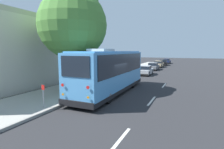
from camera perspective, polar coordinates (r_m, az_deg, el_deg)
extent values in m
plane|color=#28282B|center=(13.62, -0.71, -6.85)|extent=(160.00, 160.00, 0.00)
cube|color=#A3A099|center=(15.63, -13.86, -4.89)|extent=(80.00, 4.47, 0.15)
cube|color=gray|center=(14.35, -6.58, -5.85)|extent=(80.00, 0.14, 0.15)
cube|color=#4C93D1|center=(14.18, -0.29, 1.05)|extent=(9.78, 2.46, 3.06)
cube|color=black|center=(14.41, -0.29, -4.45)|extent=(9.83, 2.51, 0.28)
cube|color=black|center=(14.12, -0.29, 3.77)|extent=(8.98, 2.54, 1.47)
cube|color=black|center=(18.69, 5.87, 4.69)|extent=(0.05, 2.06, 1.54)
cube|color=black|center=(9.86, -12.01, 2.53)|extent=(0.05, 1.89, 1.18)
cube|color=black|center=(18.67, 5.90, 6.89)|extent=(0.06, 1.70, 0.22)
cube|color=#4C93D1|center=(14.09, -0.29, 7.40)|extent=(9.18, 2.24, 0.10)
cube|color=silver|center=(12.52, -3.58, 7.90)|extent=(1.81, 1.36, 0.20)
cube|color=black|center=(18.93, 5.81, -1.43)|extent=(0.13, 2.38, 0.36)
cube|color=black|center=(10.25, -11.75, -9.45)|extent=(0.13, 2.38, 0.36)
cylinder|color=red|center=(10.47, -15.86, -3.33)|extent=(0.03, 0.18, 0.18)
cylinder|color=orange|center=(10.59, -15.75, -6.26)|extent=(0.03, 0.14, 0.14)
cylinder|color=red|center=(9.49, -7.91, -4.24)|extent=(0.03, 0.18, 0.18)
cylinder|color=orange|center=(9.62, -7.84, -7.45)|extent=(0.03, 0.14, 0.14)
cube|color=white|center=(19.21, 3.62, -0.76)|extent=(0.04, 0.32, 0.18)
cube|color=white|center=(18.73, 8.16, -1.05)|extent=(0.04, 0.32, 0.18)
cube|color=black|center=(18.83, 1.70, 5.65)|extent=(0.06, 0.10, 0.24)
cylinder|color=black|center=(17.40, 0.51, -2.12)|extent=(0.91, 0.31, 0.91)
cylinder|color=slate|center=(17.40, 0.51, -2.12)|extent=(0.41, 0.32, 0.41)
cylinder|color=black|center=(16.71, 6.98, -2.59)|extent=(0.91, 0.31, 0.91)
cylinder|color=slate|center=(16.71, 6.98, -2.59)|extent=(0.41, 0.32, 0.41)
cylinder|color=black|center=(12.54, -9.75, -6.11)|extent=(0.91, 0.31, 0.91)
cylinder|color=slate|center=(12.54, -9.75, -6.11)|extent=(0.41, 0.32, 0.41)
cylinder|color=black|center=(11.56, -1.19, -7.18)|extent=(0.91, 0.31, 0.91)
cylinder|color=slate|center=(11.56, -1.19, -7.18)|extent=(0.41, 0.32, 0.41)
cube|color=#A8AAAF|center=(25.71, 10.80, 1.01)|extent=(4.06, 1.81, 0.64)
cube|color=black|center=(25.55, 10.78, 2.24)|extent=(1.95, 1.52, 0.48)
cube|color=#A8AAAF|center=(25.53, 10.79, 2.78)|extent=(1.87, 1.48, 0.05)
cube|color=black|center=(27.72, 11.66, 1.01)|extent=(0.13, 1.64, 0.20)
cube|color=black|center=(23.78, 9.77, -0.04)|extent=(0.13, 1.64, 0.20)
cylinder|color=black|center=(27.13, 9.76, 1.05)|extent=(0.66, 0.22, 0.66)
cylinder|color=slate|center=(27.13, 9.76, 1.05)|extent=(0.30, 0.23, 0.30)
cylinder|color=black|center=(26.83, 12.97, 0.89)|extent=(0.66, 0.22, 0.66)
cylinder|color=slate|center=(26.83, 12.97, 0.89)|extent=(0.30, 0.23, 0.30)
cylinder|color=black|center=(24.68, 8.43, 0.42)|extent=(0.66, 0.22, 0.66)
cylinder|color=slate|center=(24.68, 8.43, 0.42)|extent=(0.30, 0.23, 0.30)
cylinder|color=black|center=(24.35, 11.94, 0.24)|extent=(0.66, 0.22, 0.66)
cylinder|color=slate|center=(24.35, 11.94, 0.24)|extent=(0.30, 0.23, 0.30)
cube|color=slate|center=(32.86, 13.30, 2.35)|extent=(4.62, 1.84, 0.63)
cube|color=black|center=(32.70, 13.30, 3.30)|extent=(2.21, 1.53, 0.48)
cube|color=slate|center=(32.68, 13.31, 3.72)|extent=(2.12, 1.49, 0.05)
cube|color=black|center=(35.15, 13.89, 2.32)|extent=(0.14, 1.63, 0.20)
cube|color=black|center=(30.62, 12.60, 1.59)|extent=(0.14, 1.63, 0.20)
cylinder|color=black|center=(34.41, 12.42, 2.35)|extent=(0.65, 0.22, 0.64)
cylinder|color=slate|center=(34.41, 12.42, 2.35)|extent=(0.30, 0.23, 0.29)
cylinder|color=black|center=(34.18, 14.94, 2.24)|extent=(0.65, 0.22, 0.64)
cylinder|color=slate|center=(34.18, 14.94, 2.24)|extent=(0.30, 0.23, 0.29)
cylinder|color=black|center=(31.59, 11.51, 1.92)|extent=(0.65, 0.22, 0.64)
cylinder|color=slate|center=(31.59, 11.51, 1.92)|extent=(0.30, 0.23, 0.29)
cylinder|color=black|center=(31.34, 14.25, 1.79)|extent=(0.65, 0.22, 0.64)
cylinder|color=slate|center=(31.34, 14.25, 1.79)|extent=(0.30, 0.23, 0.29)
cube|color=tan|center=(38.42, 14.95, 3.09)|extent=(4.19, 1.70, 0.66)
cube|color=black|center=(38.27, 14.95, 3.92)|extent=(1.99, 1.45, 0.48)
cube|color=tan|center=(38.26, 14.96, 4.28)|extent=(1.91, 1.42, 0.05)
cube|color=black|center=(40.51, 15.46, 2.97)|extent=(0.09, 1.61, 0.20)
cube|color=black|center=(36.37, 14.35, 2.50)|extent=(0.09, 1.61, 0.20)
cylinder|color=black|center=(39.86, 14.20, 3.04)|extent=(0.68, 0.21, 0.68)
cylinder|color=slate|center=(39.86, 14.20, 3.04)|extent=(0.31, 0.22, 0.31)
cylinder|color=black|center=(39.61, 16.35, 2.93)|extent=(0.68, 0.21, 0.68)
cylinder|color=slate|center=(39.61, 16.35, 2.93)|extent=(0.31, 0.22, 0.31)
cylinder|color=black|center=(37.28, 13.44, 2.75)|extent=(0.68, 0.21, 0.68)
cylinder|color=slate|center=(37.28, 13.44, 2.75)|extent=(0.31, 0.22, 0.31)
cylinder|color=black|center=(37.01, 15.73, 2.64)|extent=(0.68, 0.21, 0.68)
cylinder|color=slate|center=(37.01, 15.73, 2.64)|extent=(0.31, 0.22, 0.31)
cube|color=black|center=(43.94, 16.36, 3.57)|extent=(4.12, 2.04, 0.65)
cube|color=black|center=(43.80, 16.38, 4.30)|extent=(2.01, 1.64, 0.48)
cube|color=black|center=(43.79, 16.39, 4.61)|extent=(1.93, 1.60, 0.05)
cube|color=black|center=(45.97, 16.52, 3.46)|extent=(0.21, 1.69, 0.20)
cube|color=black|center=(41.94, 16.16, 3.09)|extent=(0.21, 1.69, 0.20)
cylinder|color=black|center=(45.27, 15.45, 3.52)|extent=(0.67, 0.25, 0.66)
cylinder|color=slate|center=(45.27, 15.45, 3.52)|extent=(0.31, 0.24, 0.30)
cylinder|color=black|center=(45.17, 17.47, 3.43)|extent=(0.67, 0.25, 0.66)
cylinder|color=slate|center=(45.17, 17.47, 3.43)|extent=(0.31, 0.24, 0.30)
cylinder|color=black|center=(42.75, 15.17, 3.30)|extent=(0.67, 0.25, 0.66)
cylinder|color=slate|center=(42.75, 15.17, 3.30)|extent=(0.31, 0.24, 0.30)
cylinder|color=black|center=(42.65, 17.31, 3.20)|extent=(0.67, 0.25, 0.66)
cylinder|color=slate|center=(42.65, 17.31, 3.20)|extent=(0.31, 0.24, 0.30)
cube|color=#19234C|center=(50.39, 17.39, 3.99)|extent=(4.30, 1.84, 0.62)
cube|color=black|center=(50.25, 17.40, 4.61)|extent=(2.06, 1.54, 0.48)
cube|color=#19234C|center=(50.24, 17.41, 4.89)|extent=(1.97, 1.50, 0.05)
cube|color=black|center=(52.52, 17.75, 3.89)|extent=(0.13, 1.66, 0.20)
cube|color=black|center=(48.29, 16.99, 3.62)|extent=(0.13, 1.66, 0.20)
cylinder|color=black|center=(51.84, 16.77, 3.94)|extent=(0.63, 0.22, 0.62)
cylinder|color=slate|center=(51.84, 16.77, 3.94)|extent=(0.29, 0.23, 0.28)
cylinder|color=black|center=(51.61, 18.48, 3.86)|extent=(0.63, 0.22, 0.62)
cylinder|color=slate|center=(51.61, 18.48, 3.86)|extent=(0.29, 0.23, 0.28)
cylinder|color=black|center=(49.20, 16.24, 3.78)|extent=(0.63, 0.22, 0.62)
cylinder|color=slate|center=(49.20, 16.24, 3.78)|extent=(0.29, 0.23, 0.28)
cylinder|color=black|center=(48.96, 18.04, 3.69)|extent=(0.63, 0.22, 0.62)
cylinder|color=slate|center=(48.96, 18.04, 3.69)|extent=(0.29, 0.23, 0.28)
cylinder|color=brown|center=(14.75, -12.27, 1.45)|extent=(0.35, 0.35, 3.42)
sphere|color=#4C8438|center=(14.81, -12.68, 15.52)|extent=(5.46, 5.46, 5.46)
sphere|color=#528F3C|center=(15.69, -11.27, 21.71)|extent=(3.55, 3.55, 3.55)
cylinder|color=gray|center=(10.95, -21.43, -7.37)|extent=(0.06, 0.06, 1.06)
cube|color=red|center=(10.80, -21.61, -3.93)|extent=(0.02, 0.22, 0.28)
cylinder|color=gray|center=(12.40, -14.64, -5.40)|extent=(0.06, 0.06, 1.03)
cube|color=red|center=(12.28, -14.75, -2.41)|extent=(0.02, 0.22, 0.28)
cylinder|color=#99999E|center=(21.59, 3.59, -0.16)|extent=(0.22, 0.22, 0.65)
sphere|color=#99999E|center=(21.54, 3.60, 0.86)|extent=(0.20, 0.20, 0.20)
cube|color=beige|center=(20.77, -27.26, 6.12)|extent=(19.17, 7.70, 6.31)
cube|color=#B1A99C|center=(18.28, -20.39, 16.96)|extent=(19.17, 0.30, 0.40)
cube|color=silver|center=(7.15, 2.31, -20.90)|extent=(2.40, 0.14, 0.01)
cube|color=silver|center=(12.53, 12.83, -8.34)|extent=(2.40, 0.14, 0.01)
cube|color=silver|center=(18.30, 16.66, -3.40)|extent=(2.40, 0.14, 0.01)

